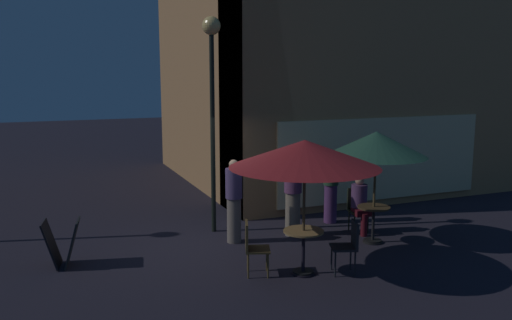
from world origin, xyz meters
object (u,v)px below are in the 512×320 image
object	(u,v)px
cafe_table_1	(373,218)
cafe_chair_0	(349,242)
patio_umbrella_0	(305,154)
cafe_chair_1	(252,244)
menu_sandwich_board	(62,243)
patron_standing_1	(293,195)
cafe_table_0	(303,243)
patio_umbrella_1	(376,144)
patron_standing_3	(331,186)
street_lamp_near_corner	(212,73)
cafe_chair_2	(357,206)
patron_standing_2	(234,201)
patron_seated_0	(360,201)

from	to	relation	value
cafe_table_1	cafe_chair_0	size ratio (longest dim) A/B	0.82
patio_umbrella_0	cafe_chair_1	bearing A→B (deg)	160.36
menu_sandwich_board	patron_standing_1	world-z (taller)	patron_standing_1
cafe_table_0	patron_standing_1	size ratio (longest dim) A/B	0.44
patio_umbrella_1	patron_standing_3	world-z (taller)	patio_umbrella_1
patio_umbrella_0	patio_umbrella_1	xyz separation A→B (m)	(2.11, 1.00, -0.07)
cafe_chair_1	patron_standing_1	world-z (taller)	patron_standing_1
cafe_table_1	patron_standing_3	bearing A→B (deg)	92.12
street_lamp_near_corner	cafe_chair_0	world-z (taller)	street_lamp_near_corner
cafe_table_1	patron_standing_1	distance (m)	1.72
menu_sandwich_board	cafe_chair_1	xyz separation A→B (m)	(3.00, -1.66, 0.12)
cafe_chair_1	patron_standing_3	world-z (taller)	patron_standing_3
patio_umbrella_0	cafe_chair_2	distance (m)	3.27
cafe_chair_1	patron_standing_2	size ratio (longest dim) A/B	0.55
patron_standing_1	menu_sandwich_board	bearing A→B (deg)	-130.68
street_lamp_near_corner	cafe_table_1	size ratio (longest dim) A/B	6.05
cafe_chair_0	street_lamp_near_corner	bearing A→B (deg)	-46.91
patio_umbrella_0	cafe_chair_2	bearing A→B (deg)	38.94
patron_seated_0	patron_standing_3	size ratio (longest dim) A/B	0.73
cafe_table_1	cafe_chair_1	xyz separation A→B (m)	(-2.94, -0.70, 0.03)
patio_umbrella_0	cafe_chair_0	size ratio (longest dim) A/B	2.77
cafe_chair_2	menu_sandwich_board	bearing A→B (deg)	-81.79
street_lamp_near_corner	menu_sandwich_board	distance (m)	4.47
cafe_table_1	patron_seated_0	xyz separation A→B (m)	(0.11, 0.68, 0.18)
cafe_table_1	patron_standing_3	xyz separation A→B (m)	(-0.06, 1.63, 0.33)
cafe_table_0	patio_umbrella_0	distance (m)	1.55
street_lamp_near_corner	cafe_chair_2	bearing A→B (deg)	-21.58
patio_umbrella_0	cafe_chair_0	bearing A→B (deg)	-19.57
cafe_table_1	patron_standing_2	bearing A→B (deg)	157.20
patron_standing_1	street_lamp_near_corner	bearing A→B (deg)	-163.49
menu_sandwich_board	patron_standing_2	distance (m)	3.35
patron_seated_0	menu_sandwich_board	bearing A→B (deg)	-83.12
menu_sandwich_board	patio_umbrella_1	size ratio (longest dim) A/B	0.37
street_lamp_near_corner	cafe_chair_1	xyz separation A→B (m)	(-0.17, -2.67, -2.87)
cafe_chair_0	patron_standing_3	world-z (taller)	patron_standing_3
patron_seated_0	cafe_table_1	bearing A→B (deg)	-0.00
cafe_chair_2	patron_standing_1	size ratio (longest dim) A/B	0.54
cafe_table_1	cafe_chair_2	xyz separation A→B (m)	(0.14, 0.82, 0.04)
street_lamp_near_corner	menu_sandwich_board	bearing A→B (deg)	-162.28
cafe_table_1	cafe_chair_0	distance (m)	1.86
cafe_table_0	patio_umbrella_1	xyz separation A→B (m)	(2.11, 1.00, 1.47)
cafe_table_0	patron_seated_0	bearing A→B (deg)	37.00
street_lamp_near_corner	patron_standing_2	distance (m)	2.71
cafe_chair_1	patron_seated_0	xyz separation A→B (m)	(3.05, 1.38, 0.15)
cafe_table_0	patio_umbrella_1	distance (m)	2.76
cafe_chair_2	cafe_table_0	bearing A→B (deg)	-41.53
patron_seated_0	patron_standing_2	distance (m)	2.77
menu_sandwich_board	cafe_chair_2	distance (m)	6.08
patron_seated_0	cafe_chair_2	bearing A→B (deg)	-180.00
patio_umbrella_0	cafe_chair_2	size ratio (longest dim) A/B	2.69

